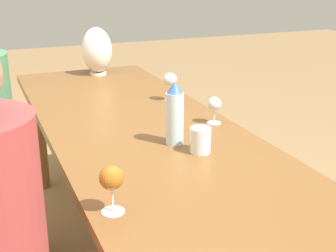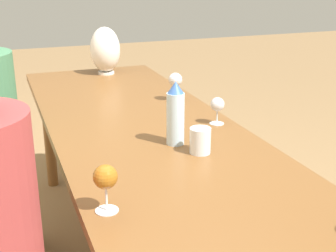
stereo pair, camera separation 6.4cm
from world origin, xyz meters
name	(u,v)px [view 1 (the left image)]	position (x,y,z in m)	size (l,w,h in m)	color
dining_table	(154,154)	(0.00, 0.00, 0.70)	(2.81, 0.81, 0.77)	brown
water_bottle	(175,114)	(-0.09, -0.05, 0.89)	(0.07, 0.07, 0.26)	silver
water_tumbler	(200,140)	(-0.21, -0.11, 0.82)	(0.08, 0.08, 0.10)	silver
vase	(97,50)	(1.23, -0.09, 0.92)	(0.19, 0.19, 0.30)	silver
wine_glass_0	(214,105)	(0.07, -0.32, 0.85)	(0.06, 0.06, 0.12)	silver
wine_glass_1	(112,179)	(-0.52, 0.33, 0.87)	(0.07, 0.07, 0.15)	silver
wine_glass_3	(170,80)	(0.49, -0.28, 0.88)	(0.07, 0.07, 0.15)	silver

